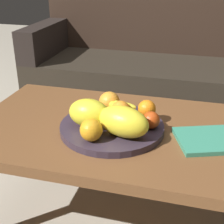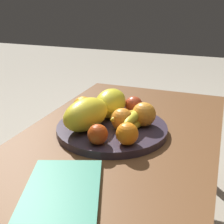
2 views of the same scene
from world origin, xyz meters
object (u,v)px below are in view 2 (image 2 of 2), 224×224
(coffee_table, at_px, (117,150))
(banana_bunch, at_px, (132,122))
(fruit_bowl, at_px, (112,129))
(melon_large_front, at_px, (86,114))
(orange_right, at_px, (83,107))
(orange_back, at_px, (144,114))
(apple_left, at_px, (134,105))
(apple_front, at_px, (98,134))
(orange_front, at_px, (127,134))
(magazine, at_px, (63,190))
(orange_left, at_px, (122,119))
(melon_smaller_beside, at_px, (110,103))

(coffee_table, bearing_deg, banana_bunch, 125.84)
(fruit_bowl, bearing_deg, coffee_table, 40.98)
(melon_large_front, xyz_separation_m, orange_right, (-0.10, -0.06, -0.01))
(coffee_table, height_order, orange_back, orange_back)
(melon_large_front, height_order, apple_left, melon_large_front)
(orange_right, height_order, apple_front, orange_right)
(coffee_table, bearing_deg, orange_back, 136.47)
(coffee_table, height_order, apple_left, apple_left)
(melon_large_front, distance_m, apple_left, 0.22)
(orange_front, bearing_deg, magazine, -18.00)
(coffee_table, distance_m, melon_large_front, 0.16)
(orange_left, height_order, orange_back, orange_back)
(orange_left, height_order, orange_right, orange_right)
(fruit_bowl, relative_size, magazine, 1.54)
(coffee_table, distance_m, orange_right, 0.21)
(melon_smaller_beside, distance_m, orange_left, 0.13)
(orange_left, bearing_deg, melon_smaller_beside, -140.45)
(orange_back, bearing_deg, banana_bunch, -32.33)
(melon_large_front, relative_size, banana_bunch, 1.14)
(orange_front, distance_m, apple_front, 0.09)
(melon_large_front, bearing_deg, apple_front, 42.76)
(melon_large_front, distance_m, orange_left, 0.12)
(melon_large_front, relative_size, magazine, 0.75)
(orange_back, height_order, banana_bunch, orange_back)
(melon_large_front, bearing_deg, orange_right, -148.19)
(melon_large_front, relative_size, orange_left, 2.48)
(orange_right, bearing_deg, melon_smaller_beside, 112.11)
(fruit_bowl, distance_m, orange_front, 0.15)
(melon_large_front, height_order, melon_smaller_beside, melon_large_front)
(coffee_table, relative_size, orange_front, 16.84)
(fruit_bowl, xyz_separation_m, orange_front, (0.11, 0.09, 0.05))
(apple_front, height_order, banana_bunch, apple_front)
(melon_large_front, relative_size, melon_smaller_beside, 1.23)
(melon_smaller_beside, relative_size, orange_right, 1.98)
(orange_right, bearing_deg, banana_bunch, 78.33)
(fruit_bowl, xyz_separation_m, magazine, (0.36, 0.01, -0.00))
(melon_smaller_beside, distance_m, apple_left, 0.09)
(coffee_table, xyz_separation_m, orange_left, (-0.02, 0.01, 0.11))
(orange_left, xyz_separation_m, apple_front, (0.12, -0.04, -0.01))
(fruit_bowl, height_order, orange_front, orange_front)
(orange_back, relative_size, apple_front, 1.32)
(fruit_bowl, bearing_deg, apple_left, 163.66)
(fruit_bowl, xyz_separation_m, melon_large_front, (0.06, -0.07, 0.07))
(apple_left, bearing_deg, melon_large_front, -29.83)
(magazine, bearing_deg, coffee_table, 155.95)
(orange_back, xyz_separation_m, apple_front, (0.18, -0.09, -0.01))
(banana_bunch, bearing_deg, orange_back, 147.67)
(melon_large_front, xyz_separation_m, magazine, (0.31, 0.08, -0.07))
(banana_bunch, bearing_deg, coffee_table, -54.16)
(melon_large_front, bearing_deg, melon_smaller_beside, 165.39)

